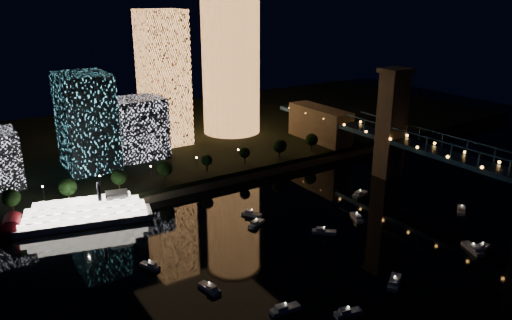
# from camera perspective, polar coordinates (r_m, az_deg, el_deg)

# --- Properties ---
(ground) EXTENTS (520.00, 520.00, 0.00)m
(ground) POSITION_cam_1_polar(r_m,az_deg,el_deg) (167.41, 11.93, -10.93)
(ground) COLOR black
(ground) RESTS_ON ground
(far_bank) EXTENTS (420.00, 160.00, 5.00)m
(far_bank) POSITION_cam_1_polar(r_m,az_deg,el_deg) (292.64, -10.38, 2.63)
(far_bank) COLOR black
(far_bank) RESTS_ON ground
(seawall) EXTENTS (420.00, 6.00, 3.00)m
(seawall) POSITION_cam_1_polar(r_m,az_deg,el_deg) (226.10, -2.65, -2.13)
(seawall) COLOR #6B5E4C
(seawall) RESTS_ON ground
(tower_cylindrical) EXTENTS (34.00, 34.00, 80.30)m
(tower_cylindrical) POSITION_cam_1_polar(r_m,az_deg,el_deg) (282.15, -2.90, 11.20)
(tower_cylindrical) COLOR #F89B4F
(tower_cylindrical) RESTS_ON far_bank
(tower_rectangular) EXTENTS (21.61, 21.61, 68.76)m
(tower_rectangular) POSITION_cam_1_polar(r_m,az_deg,el_deg) (264.52, -10.52, 9.14)
(tower_rectangular) COLOR #F89B4F
(tower_rectangular) RESTS_ON far_bank
(midrise_blocks) EXTENTS (110.00, 29.18, 43.15)m
(midrise_blocks) POSITION_cam_1_polar(r_m,az_deg,el_deg) (233.99, -22.33, 2.43)
(midrise_blocks) COLOR white
(midrise_blocks) RESTS_ON far_bank
(truss_bridge) EXTENTS (13.00, 266.00, 50.00)m
(truss_bridge) POSITION_cam_1_polar(r_m,az_deg,el_deg) (210.66, 24.28, -1.13)
(truss_bridge) COLOR #172E4A
(truss_bridge) RESTS_ON ground
(riverboat) EXTENTS (53.09, 22.51, 15.71)m
(riverboat) POSITION_cam_1_polar(r_m,az_deg,el_deg) (195.73, -19.72, -5.85)
(riverboat) COLOR silver
(riverboat) RESTS_ON ground
(motorboats) EXTENTS (125.08, 72.49, 2.78)m
(motorboats) POSITION_cam_1_polar(r_m,az_deg,el_deg) (173.52, 10.34, -9.40)
(motorboats) COLOR silver
(motorboats) RESTS_ON ground
(esplanade_trees) EXTENTS (166.39, 6.92, 8.96)m
(esplanade_trees) POSITION_cam_1_polar(r_m,az_deg,el_deg) (214.52, -11.30, -1.09)
(esplanade_trees) COLOR black
(esplanade_trees) RESTS_ON far_bank
(street_lamps) EXTENTS (132.70, 0.70, 5.65)m
(street_lamps) POSITION_cam_1_polar(r_m,az_deg,el_deg) (220.21, -11.93, -1.02)
(street_lamps) COLOR black
(street_lamps) RESTS_ON far_bank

